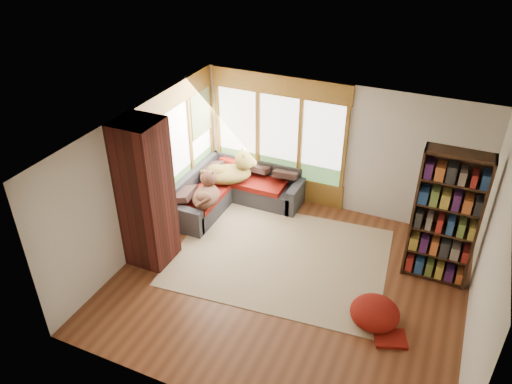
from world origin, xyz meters
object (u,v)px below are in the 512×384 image
Objects in this scene: bookshelf at (445,219)px; dog_tan at (231,166)px; brick_chimney at (146,194)px; pouf at (375,312)px; dog_brindle at (206,188)px; area_rug at (280,257)px; sectional_sofa at (228,192)px.

bookshelf is 2.04× the size of dog_tan.
brick_chimney is 3.55× the size of pouf.
bookshelf reaches higher than dog_brindle.
dog_tan is at bearing 140.76° from area_rug.
sectional_sofa is 1.98m from area_rug.
area_rug is at bearing -167.26° from bookshelf.
dog_tan is (-3.42, 2.16, 0.61)m from pouf.
dog_brindle is at bearing -178.35° from bookshelf.
dog_tan reaches higher than area_rug.
area_rug is 1.57× the size of bookshelf.
pouf reaches higher than area_rug.
area_rug is at bearing -121.74° from dog_brindle.
sectional_sofa reaches higher than area_rug.
brick_chimney is 2.28× the size of dog_tan.
dog_tan reaches higher than sectional_sofa.
sectional_sofa is (0.45, 2.05, -1.00)m from brick_chimney.
dog_brindle is at bearing -131.20° from dog_tan.
brick_chimney is at bearing -102.53° from sectional_sofa.
bookshelf reaches higher than area_rug.
dog_brindle is (-0.10, -0.84, -0.05)m from dog_tan.
sectional_sofa is 4.22m from bookshelf.
brick_chimney is at bearing -179.54° from pouf.
dog_brindle is (-4.19, -0.12, -0.40)m from bookshelf.
pouf is at bearing -114.70° from bookshelf.
sectional_sofa is 1.93× the size of dog_tan.
dog_brindle is at bearing -97.91° from sectional_sofa.
bookshelf reaches higher than dog_tan.
bookshelf is at bearing 65.30° from pouf.
pouf is (3.43, -2.02, -0.09)m from sectional_sofa.
bookshelf is at bearing 12.74° from area_rug.
dog_brindle reaches higher than pouf.
brick_chimney is 4.77m from bookshelf.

